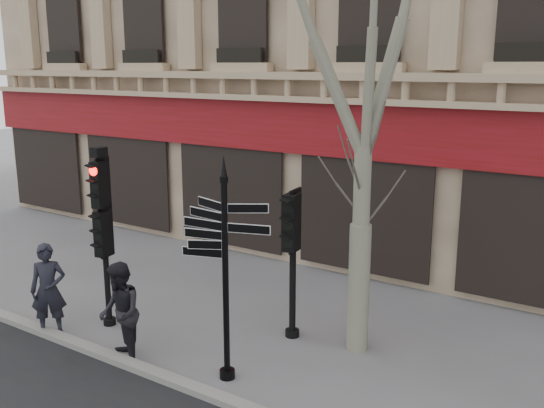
{
  "coord_description": "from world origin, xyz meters",
  "views": [
    {
      "loc": [
        5.98,
        -7.98,
        5.09
      ],
      "look_at": [
        0.24,
        0.6,
        2.73
      ],
      "focal_mm": 40.0,
      "sensor_mm": 36.0,
      "label": 1
    }
  ],
  "objects_px": {
    "traffic_signal_secondary": "(293,238)",
    "pedestrian_b": "(120,313)",
    "pedestrian_a": "(48,290)",
    "fingerpost": "(225,232)",
    "traffic_signal_main": "(103,215)"
  },
  "relations": [
    {
      "from": "pedestrian_b",
      "to": "traffic_signal_main",
      "type": "bearing_deg",
      "value": -176.64
    },
    {
      "from": "traffic_signal_main",
      "to": "pedestrian_a",
      "type": "relative_size",
      "value": 1.97
    },
    {
      "from": "fingerpost",
      "to": "pedestrian_b",
      "type": "relative_size",
      "value": 2.08
    },
    {
      "from": "fingerpost",
      "to": "pedestrian_b",
      "type": "xyz_separation_m",
      "value": [
        -1.91,
        -0.56,
        -1.62
      ]
    },
    {
      "from": "fingerpost",
      "to": "pedestrian_b",
      "type": "distance_m",
      "value": 2.56
    },
    {
      "from": "traffic_signal_secondary",
      "to": "pedestrian_b",
      "type": "relative_size",
      "value": 1.56
    },
    {
      "from": "traffic_signal_secondary",
      "to": "pedestrian_b",
      "type": "xyz_separation_m",
      "value": [
        -1.97,
        -2.51,
        -1.06
      ]
    },
    {
      "from": "pedestrian_b",
      "to": "pedestrian_a",
      "type": "bearing_deg",
      "value": -142.58
    },
    {
      "from": "pedestrian_a",
      "to": "traffic_signal_main",
      "type": "bearing_deg",
      "value": 14.17
    },
    {
      "from": "pedestrian_a",
      "to": "fingerpost",
      "type": "bearing_deg",
      "value": -35.57
    },
    {
      "from": "traffic_signal_main",
      "to": "pedestrian_a",
      "type": "distance_m",
      "value": 1.75
    },
    {
      "from": "traffic_signal_secondary",
      "to": "traffic_signal_main",
      "type": "bearing_deg",
      "value": -162.41
    },
    {
      "from": "pedestrian_a",
      "to": "pedestrian_b",
      "type": "bearing_deg",
      "value": -43.76
    },
    {
      "from": "traffic_signal_secondary",
      "to": "pedestrian_a",
      "type": "relative_size",
      "value": 1.54
    },
    {
      "from": "traffic_signal_main",
      "to": "pedestrian_b",
      "type": "bearing_deg",
      "value": -45.47
    }
  ]
}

